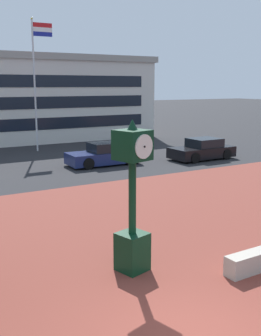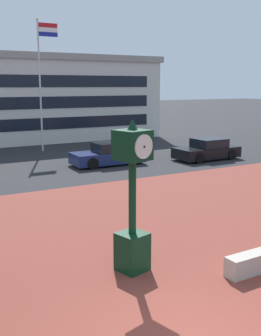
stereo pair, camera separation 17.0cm
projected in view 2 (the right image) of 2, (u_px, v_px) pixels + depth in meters
name	position (u px, v px, depth m)	size (l,w,h in m)	color
plaza_brick_paving	(99.00, 262.00, 10.60)	(44.00, 15.80, 0.01)	brown
street_clock	(132.00, 201.00, 9.81)	(0.87, 0.89, 3.73)	black
car_street_near	(108.00, 155.00, 23.50)	(4.17, 1.93, 1.28)	navy
car_street_distant	(207.00, 150.00, 25.22)	(4.06, 2.00, 1.28)	black
flagpole_primary	(41.00, 76.00, 27.66)	(1.43, 0.14, 8.82)	silver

